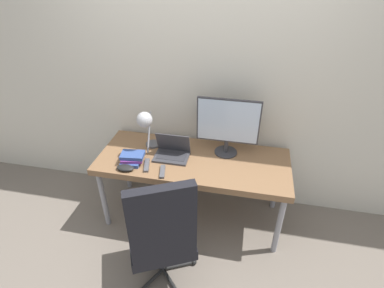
{
  "coord_description": "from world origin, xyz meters",
  "views": [
    {
      "loc": [
        0.43,
        -1.79,
        2.27
      ],
      "look_at": [
        -0.0,
        0.31,
        0.88
      ],
      "focal_mm": 28.0,
      "sensor_mm": 36.0,
      "label": 1
    }
  ],
  "objects_px": {
    "laptop": "(172,152)",
    "monitor": "(228,124)",
    "book_stack": "(132,158)",
    "game_controller": "(125,168)",
    "office_chair": "(161,232)",
    "desk_lamp": "(146,123)"
  },
  "relations": [
    {
      "from": "laptop",
      "to": "monitor",
      "type": "bearing_deg",
      "value": 18.97
    },
    {
      "from": "book_stack",
      "to": "game_controller",
      "type": "height_order",
      "value": "book_stack"
    },
    {
      "from": "monitor",
      "to": "game_controller",
      "type": "height_order",
      "value": "monitor"
    },
    {
      "from": "laptop",
      "to": "game_controller",
      "type": "distance_m",
      "value": 0.44
    },
    {
      "from": "office_chair",
      "to": "laptop",
      "type": "bearing_deg",
      "value": 98.8
    },
    {
      "from": "monitor",
      "to": "office_chair",
      "type": "height_order",
      "value": "monitor"
    },
    {
      "from": "monitor",
      "to": "office_chair",
      "type": "relative_size",
      "value": 0.5
    },
    {
      "from": "laptop",
      "to": "office_chair",
      "type": "xyz_separation_m",
      "value": [
        0.12,
        -0.77,
        -0.16
      ]
    },
    {
      "from": "office_chair",
      "to": "book_stack",
      "type": "bearing_deg",
      "value": 125.29
    },
    {
      "from": "laptop",
      "to": "desk_lamp",
      "type": "relative_size",
      "value": 0.72
    },
    {
      "from": "game_controller",
      "to": "laptop",
      "type": "bearing_deg",
      "value": 38.79
    },
    {
      "from": "desk_lamp",
      "to": "laptop",
      "type": "bearing_deg",
      "value": -2.1
    },
    {
      "from": "desk_lamp",
      "to": "office_chair",
      "type": "height_order",
      "value": "desk_lamp"
    },
    {
      "from": "office_chair",
      "to": "book_stack",
      "type": "height_order",
      "value": "office_chair"
    },
    {
      "from": "book_stack",
      "to": "office_chair",
      "type": "bearing_deg",
      "value": -54.71
    },
    {
      "from": "game_controller",
      "to": "monitor",
      "type": "bearing_deg",
      "value": 28.23
    },
    {
      "from": "desk_lamp",
      "to": "book_stack",
      "type": "bearing_deg",
      "value": -120.48
    },
    {
      "from": "laptop",
      "to": "game_controller",
      "type": "relative_size",
      "value": 2.0
    },
    {
      "from": "monitor",
      "to": "desk_lamp",
      "type": "distance_m",
      "value": 0.72
    },
    {
      "from": "monitor",
      "to": "office_chair",
      "type": "xyz_separation_m",
      "value": [
        -0.35,
        -0.93,
        -0.41
      ]
    },
    {
      "from": "office_chair",
      "to": "book_stack",
      "type": "xyz_separation_m",
      "value": [
        -0.44,
        0.62,
        0.15
      ]
    },
    {
      "from": "monitor",
      "to": "office_chair",
      "type": "bearing_deg",
      "value": -110.6
    }
  ]
}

